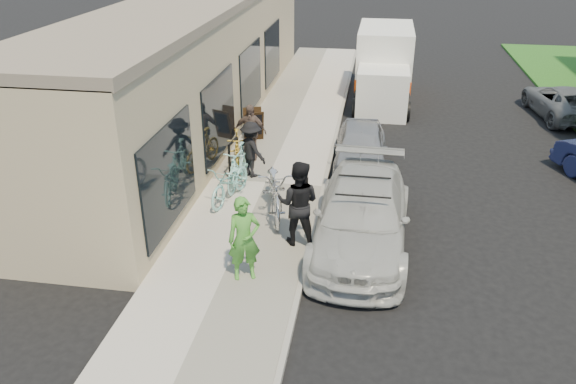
{
  "coord_description": "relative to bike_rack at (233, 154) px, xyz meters",
  "views": [
    {
      "loc": [
        0.75,
        -10.32,
        6.58
      ],
      "look_at": [
        -1.03,
        0.71,
        1.05
      ],
      "focal_mm": 35.0,
      "sensor_mm": 36.0,
      "label": 1
    }
  ],
  "objects": [
    {
      "name": "cruiser_bike_c",
      "position": [
        0.01,
        0.39,
        -0.07
      ],
      "size": [
        0.9,
        1.84,
        1.07
      ],
      "primitive_type": "imported",
      "rotation": [
        0.0,
        0.0,
        0.24
      ],
      "color": "gold",
      "rests_on": "sidewalk"
    },
    {
      "name": "curb",
      "position": [
        2.51,
        -0.37,
        -0.69
      ],
      "size": [
        0.12,
        34.0,
        0.13
      ],
      "primitive_type": "cube",
      "color": "gray",
      "rests_on": "ground"
    },
    {
      "name": "moving_truck",
      "position": [
        3.94,
        8.38,
        0.44
      ],
      "size": [
        2.1,
        5.5,
        2.7
      ],
      "rotation": [
        0.0,
        0.0,
        -0.0
      ],
      "color": "white",
      "rests_on": "ground"
    },
    {
      "name": "cruiser_bike_a",
      "position": [
        0.31,
        -0.69,
        -0.05
      ],
      "size": [
        0.64,
        1.87,
        1.11
      ],
      "primitive_type": "imported",
      "rotation": [
        0.0,
        0.0,
        -0.06
      ],
      "color": "#97E1D8",
      "rests_on": "sidewalk"
    },
    {
      "name": "bystander_b",
      "position": [
        0.21,
        1.18,
        0.22
      ],
      "size": [
        0.98,
        0.44,
        1.64
      ],
      "primitive_type": "imported",
      "rotation": [
        0.0,
        0.0,
        -0.04
      ],
      "color": "brown",
      "rests_on": "sidewalk"
    },
    {
      "name": "storefront",
      "position": [
        -2.28,
        4.62,
        1.37
      ],
      "size": [
        3.6,
        20.0,
        4.22
      ],
      "color": "#C9B38C",
      "rests_on": "ground"
    },
    {
      "name": "cruiser_bike_b",
      "position": [
        0.3,
        -1.5,
        -0.11
      ],
      "size": [
        1.05,
        1.97,
        0.98
      ],
      "primitive_type": "imported",
      "rotation": [
        0.0,
        0.0,
        -0.22
      ],
      "color": "#97E1D8",
      "rests_on": "sidewalk"
    },
    {
      "name": "far_car_gray",
      "position": [
        10.35,
        7.11,
        -0.19
      ],
      "size": [
        2.35,
        4.25,
        1.13
      ],
      "primitive_type": "imported",
      "rotation": [
        0.0,
        0.0,
        3.26
      ],
      "color": "#5A5D60",
      "rests_on": "ground"
    },
    {
      "name": "ground",
      "position": [
        2.96,
        -3.37,
        -0.75
      ],
      "size": [
        120.0,
        120.0,
        0.0
      ],
      "primitive_type": "plane",
      "color": "black",
      "rests_on": "ground"
    },
    {
      "name": "sidewalk",
      "position": [
        0.96,
        -0.37,
        -0.68
      ],
      "size": [
        3.0,
        34.0,
        0.15
      ],
      "primitive_type": "cube",
      "color": "#B5AFA3",
      "rests_on": "ground"
    },
    {
      "name": "sedan_silver",
      "position": [
        3.39,
        1.4,
        -0.13
      ],
      "size": [
        1.54,
        3.68,
        1.24
      ],
      "primitive_type": "imported",
      "rotation": [
        0.0,
        0.0,
        0.02
      ],
      "color": "#9C9DA1",
      "rests_on": "ground"
    },
    {
      "name": "bystander_a",
      "position": [
        0.51,
        -0.01,
        0.17
      ],
      "size": [
        1.14,
        1.06,
        1.54
      ],
      "primitive_type": "imported",
      "rotation": [
        0.0,
        0.0,
        2.49
      ],
      "color": "black",
      "rests_on": "sidewalk"
    },
    {
      "name": "sandwich_board",
      "position": [
        -0.04,
        2.74,
        -0.11
      ],
      "size": [
        0.76,
        0.76,
        0.96
      ],
      "rotation": [
        0.0,
        0.0,
        0.36
      ],
      "color": "#311E0D",
      "rests_on": "sidewalk"
    },
    {
      "name": "woman_rider",
      "position": [
        1.41,
        -4.73,
        0.26
      ],
      "size": [
        0.74,
        0.61,
        1.73
      ],
      "primitive_type": "imported",
      "rotation": [
        0.0,
        0.0,
        0.36
      ],
      "color": "#479732",
      "rests_on": "sidewalk"
    },
    {
      "name": "tandem_bike",
      "position": [
        1.52,
        -2.0,
        0.03
      ],
      "size": [
        1.42,
        2.56,
        1.27
      ],
      "primitive_type": "imported",
      "rotation": [
        0.0,
        0.0,
        0.25
      ],
      "color": "silver",
      "rests_on": "sidewalk"
    },
    {
      "name": "sedan_white",
      "position": [
        3.6,
        -2.89,
        -0.04
      ],
      "size": [
        2.16,
        4.99,
        1.47
      ],
      "rotation": [
        0.0,
        0.0,
        -0.03
      ],
      "color": "#B9B9B5",
      "rests_on": "ground"
    },
    {
      "name": "bike_rack",
      "position": [
        0.0,
        0.0,
        0.0
      ],
      "size": [
        0.13,
        0.71,
        1.0
      ],
      "rotation": [
        0.0,
        0.0,
        -0.09
      ],
      "color": "black",
      "rests_on": "sidewalk"
    },
    {
      "name": "man_standing",
      "position": [
        2.25,
        -3.25,
        0.35
      ],
      "size": [
        0.96,
        0.77,
        1.9
      ],
      "primitive_type": "imported",
      "rotation": [
        0.0,
        0.0,
        3.08
      ],
      "color": "black",
      "rests_on": "sidewalk"
    }
  ]
}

